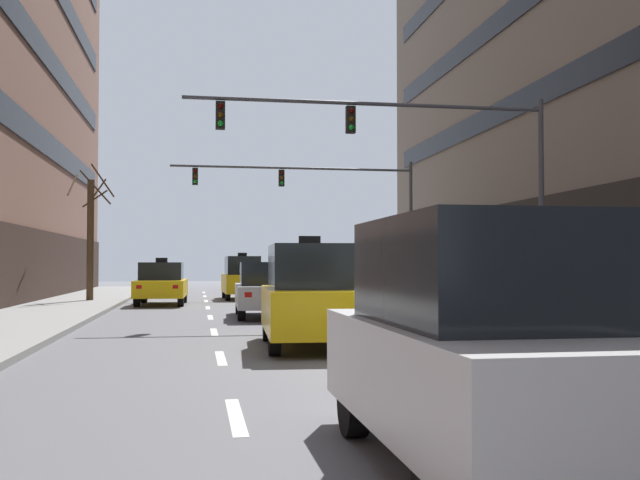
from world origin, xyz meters
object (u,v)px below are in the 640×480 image
object	(u,v)px
taxi_driving_3	(242,278)
car_parked_2	(630,301)
taxi_driving_4	(310,296)
street_tree_1	(91,235)
taxi_driving_0	(162,284)
taxi_driving_2	(325,279)
car_driving_5	(479,344)
car_driving_6	(267,290)
traffic_signal_1	(328,195)
traffic_signal_0	(422,151)
car_driving_1	(350,280)

from	to	relation	value
taxi_driving_3	car_parked_2	distance (m)	20.98
taxi_driving_4	street_tree_1	xyz separation A→B (m)	(-6.62, 17.55, 1.84)
taxi_driving_0	street_tree_1	size ratio (longest dim) A/B	0.82
taxi_driving_3	car_parked_2	xyz separation A→B (m)	(7.43, -19.62, -0.18)
taxi_driving_2	car_driving_5	xyz separation A→B (m)	(-3.14, -25.27, -0.01)
taxi_driving_4	car_driving_5	bearing A→B (deg)	-89.76
car_driving_5	street_tree_1	bearing A→B (deg)	104.17
taxi_driving_4	car_driving_6	distance (m)	8.39
taxi_driving_3	street_tree_1	xyz separation A→B (m)	(-6.52, -2.65, 1.86)
car_driving_6	traffic_signal_1	world-z (taller)	traffic_signal_1
taxi_driving_3	street_tree_1	world-z (taller)	street_tree_1
taxi_driving_0	taxi_driving_4	xyz separation A→B (m)	(3.61, -15.99, 0.17)
traffic_signal_0	street_tree_1	size ratio (longest dim) A/B	2.05
taxi_driving_2	traffic_signal_0	bearing A→B (deg)	-79.72
taxi_driving_0	taxi_driving_2	world-z (taller)	taxi_driving_2
taxi_driving_0	traffic_signal_1	distance (m)	11.15
taxi_driving_0	car_driving_1	xyz separation A→B (m)	(6.80, -4.80, 0.23)
taxi_driving_3	traffic_signal_1	size ratio (longest dim) A/B	0.34
taxi_driving_3	traffic_signal_1	distance (m)	6.53
car_driving_6	traffic_signal_1	xyz separation A→B (m)	(4.46, 14.05, 4.33)
taxi_driving_2	car_driving_5	world-z (taller)	taxi_driving_2
car_driving_1	car_driving_6	size ratio (longest dim) A/B	0.98
taxi_driving_2	traffic_signal_1	xyz separation A→B (m)	(1.23, 5.99, 4.15)
car_driving_1	traffic_signal_1	distance (m)	12.03
taxi_driving_0	taxi_driving_2	xyz separation A→B (m)	(6.79, 0.46, 0.17)
taxi_driving_2	car_driving_6	bearing A→B (deg)	-111.81
car_driving_5	car_driving_6	xyz separation A→B (m)	(-0.09, 17.21, -0.17)
taxi_driving_2	taxi_driving_3	bearing A→B (deg)	131.14
street_tree_1	car_parked_2	bearing A→B (deg)	-50.58
car_parked_2	street_tree_1	bearing A→B (deg)	129.42
taxi_driving_3	taxi_driving_4	size ratio (longest dim) A/B	0.98
taxi_driving_0	traffic_signal_0	xyz separation A→B (m)	(8.37, -8.26, 4.37)
taxi_driving_3	car_driving_5	bearing A→B (deg)	-89.73
taxi_driving_0	traffic_signal_1	size ratio (longest dim) A/B	0.37
traffic_signal_0	street_tree_1	world-z (taller)	traffic_signal_0
taxi_driving_4	traffic_signal_1	xyz separation A→B (m)	(4.41, 22.44, 4.15)
taxi_driving_3	traffic_signal_0	distance (m)	14.03
car_driving_5	car_driving_1	bearing A→B (deg)	81.05
car_driving_6	car_parked_2	xyz separation A→B (m)	(7.38, -7.80, -0.02)
car_parked_2	street_tree_1	size ratio (longest dim) A/B	0.80
taxi_driving_0	car_driving_6	bearing A→B (deg)	-64.93
taxi_driving_0	car_driving_5	distance (m)	25.09
taxi_driving_4	street_tree_1	bearing A→B (deg)	110.67
car_driving_6	traffic_signal_1	size ratio (longest dim) A/B	0.37
taxi_driving_4	taxi_driving_0	bearing A→B (deg)	102.71
car_driving_5	taxi_driving_0	bearing A→B (deg)	98.35
taxi_driving_4	traffic_signal_1	distance (m)	23.24
car_driving_5	traffic_signal_0	world-z (taller)	traffic_signal_0
taxi_driving_0	car_parked_2	world-z (taller)	taxi_driving_0
car_parked_2	traffic_signal_0	xyz separation A→B (m)	(-2.57, 7.15, 4.39)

